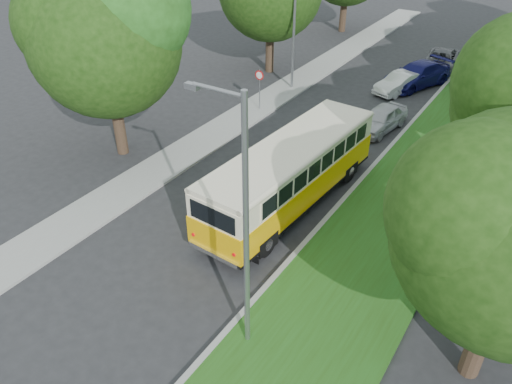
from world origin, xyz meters
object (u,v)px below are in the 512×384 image
Objects in this scene: car_white at (400,83)px; car_grey at (441,60)px; vintage_bus at (290,175)px; car_blue at (417,75)px; car_silver at (381,119)px; lamppost_far at (293,23)px; lamppost_near at (243,224)px.

car_white is 0.80× the size of car_grey.
car_blue is (0.15, 16.33, -0.72)m from vintage_bus.
car_silver is 11.45m from car_grey.
lamppost_far is at bearing -133.83° from car_white.
car_blue is 1.10× the size of car_grey.
vintage_bus is at bearing -96.05° from car_grey.
car_silver is at bearing -20.29° from lamppost_far.
vintage_bus is at bearing -68.55° from car_blue.
lamppost_far is 7.69m from car_white.
car_silver is at bearing 90.05° from vintage_bus.
car_blue is (-0.41, 7.41, 0.09)m from car_silver.
car_grey is at bearing 92.09° from vintage_bus.
vintage_bus is at bearing -60.65° from lamppost_far.
vintage_bus is at bearing 109.18° from lamppost_near.
car_white is 5.78m from car_grey.
car_blue is at bearing -100.34° from car_grey.
car_white is (6.08, 3.14, -3.50)m from lamppost_far.
car_white is at bearing -104.07° from car_grey.
lamppost_near is at bearing -64.29° from lamppost_far.
car_white is (-2.82, 21.64, -3.75)m from lamppost_near.
car_white is at bearing -86.35° from car_blue.
car_silver is 1.03× the size of car_white.
lamppost_near is 2.15× the size of car_white.
lamppost_near is 1.07× the size of lamppost_far.
lamppost_near is at bearing -67.14° from vintage_bus.
vintage_bus is 2.11× the size of car_grey.
vintage_bus reaches higher than car_white.
car_blue is at bearing 101.91° from car_silver.
lamppost_far is 8.86m from car_blue.
car_silver is (0.57, 8.92, -0.80)m from vintage_bus.
lamppost_far reaches higher than car_silver.
car_silver is at bearing -64.82° from car_blue.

